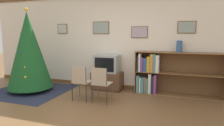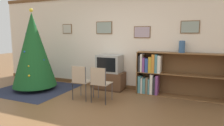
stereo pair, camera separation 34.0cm
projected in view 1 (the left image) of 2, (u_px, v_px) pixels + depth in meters
The scene contains 10 objects.
ground_plane at pixel (80, 121), 3.60m from camera, with size 24.00×24.00×0.00m, color brown.
wall_back at pixel (119, 41), 5.63m from camera, with size 8.55×0.11×2.70m.
area_rug at pixel (31, 91), 5.49m from camera, with size 1.97×1.91×0.01m.
christmas_tree at pixel (29, 50), 5.32m from camera, with size 1.18×1.18×2.22m.
tv_console at pixel (107, 81), 5.59m from camera, with size 0.84×0.47×0.50m.
television at pixel (107, 64), 5.52m from camera, with size 0.66×0.46×0.48m.
folding_chair_left at pixel (81, 81), 4.63m from camera, with size 0.40×0.40×0.82m.
folding_chair_right at pixel (101, 83), 4.46m from camera, with size 0.40×0.40×0.82m.
bookshelf at pixel (161, 73), 5.14m from camera, with size 2.14×0.36×1.10m.
vase at pixel (179, 46), 4.94m from camera, with size 0.15×0.15×0.29m.
Camera 1 is at (1.66, -3.04, 1.56)m, focal length 32.00 mm.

